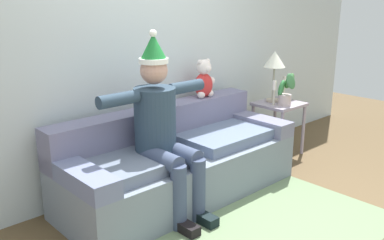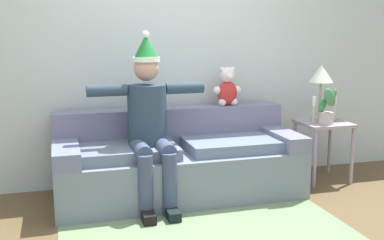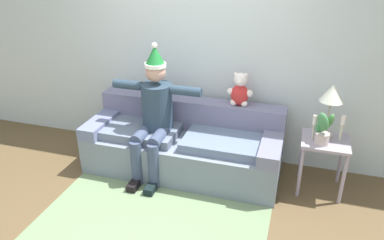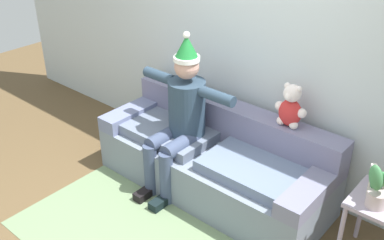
% 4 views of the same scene
% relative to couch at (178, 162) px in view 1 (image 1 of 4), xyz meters
% --- Properties ---
extents(ground_plane, '(10.00, 10.00, 0.00)m').
position_rel_couch_xyz_m(ground_plane, '(0.00, -1.04, -0.31)').
color(ground_plane, brown).
extents(back_wall, '(7.00, 0.10, 2.70)m').
position_rel_couch_xyz_m(back_wall, '(0.00, 0.51, 1.04)').
color(back_wall, silver).
rests_on(back_wall, ground_plane).
extents(couch, '(2.21, 0.85, 0.78)m').
position_rel_couch_xyz_m(couch, '(0.00, 0.00, 0.00)').
color(couch, slate).
rests_on(couch, ground_plane).
extents(person_seated, '(1.02, 0.77, 1.50)m').
position_rel_couch_xyz_m(person_seated, '(-0.29, -0.16, 0.44)').
color(person_seated, '#2A3D4F').
rests_on(person_seated, ground_plane).
extents(teddy_bear, '(0.29, 0.17, 0.38)m').
position_rel_couch_xyz_m(teddy_bear, '(0.57, 0.26, 0.64)').
color(teddy_bear, red).
rests_on(teddy_bear, couch).
extents(side_table, '(0.48, 0.46, 0.60)m').
position_rel_couch_xyz_m(side_table, '(1.52, 0.02, 0.18)').
color(side_table, '#9C90A2').
rests_on(side_table, ground_plane).
extents(table_lamp, '(0.24, 0.24, 0.57)m').
position_rel_couch_xyz_m(table_lamp, '(1.52, 0.11, 0.74)').
color(table_lamp, '#BBA993').
rests_on(table_lamp, side_table).
extents(potted_plant, '(0.21, 0.23, 0.38)m').
position_rel_couch_xyz_m(potted_plant, '(1.48, -0.09, 0.45)').
color(potted_plant, '#BFABA7').
rests_on(potted_plant, side_table).
extents(candle_tall, '(0.04, 0.04, 0.27)m').
position_rel_couch_xyz_m(candle_tall, '(1.39, 0.00, 0.46)').
color(candle_tall, beige).
rests_on(candle_tall, side_table).
extents(candle_short, '(0.04, 0.04, 0.28)m').
position_rel_couch_xyz_m(candle_short, '(1.66, 0.06, 0.47)').
color(candle_short, beige).
rests_on(candle_short, side_table).
extents(area_rug, '(2.18, 1.20, 0.01)m').
position_rel_couch_xyz_m(area_rug, '(0.00, -1.02, -0.31)').
color(area_rug, '#6C845D').
rests_on(area_rug, ground_plane).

